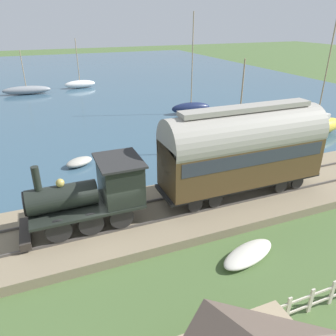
{
  "coord_description": "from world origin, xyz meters",
  "views": [
    {
      "loc": [
        -12.75,
        2.26,
        9.2
      ],
      "look_at": [
        3.31,
        -4.25,
        1.16
      ],
      "focal_mm": 35.0,
      "sensor_mm": 36.0,
      "label": 1
    }
  ],
  "objects_px": {
    "sailboat_yellow": "(315,127)",
    "rowboat_off_pier": "(79,162)",
    "sailboat_navy": "(191,107)",
    "beached_dinghy": "(248,254)",
    "passenger_coach": "(243,147)",
    "sailboat_white": "(80,84)",
    "steam_locomotive": "(97,189)",
    "sailboat_gray": "(27,90)",
    "sailboat_blue": "(237,144)"
  },
  "relations": [
    {
      "from": "sailboat_gray",
      "to": "sailboat_yellow",
      "type": "xyz_separation_m",
      "value": [
        -26.58,
        -22.35,
        0.24
      ]
    },
    {
      "from": "steam_locomotive",
      "to": "beached_dinghy",
      "type": "bearing_deg",
      "value": -128.33
    },
    {
      "from": "steam_locomotive",
      "to": "sailboat_white",
      "type": "xyz_separation_m",
      "value": [
        35.06,
        -4.24,
        -1.68
      ]
    },
    {
      "from": "rowboat_off_pier",
      "to": "beached_dinghy",
      "type": "height_order",
      "value": "rowboat_off_pier"
    },
    {
      "from": "beached_dinghy",
      "to": "passenger_coach",
      "type": "bearing_deg",
      "value": -28.15
    },
    {
      "from": "sailboat_gray",
      "to": "beached_dinghy",
      "type": "relative_size",
      "value": 2.0
    },
    {
      "from": "beached_dinghy",
      "to": "sailboat_gray",
      "type": "bearing_deg",
      "value": 12.17
    },
    {
      "from": "sailboat_navy",
      "to": "beached_dinghy",
      "type": "relative_size",
      "value": 3.22
    },
    {
      "from": "passenger_coach",
      "to": "sailboat_yellow",
      "type": "height_order",
      "value": "sailboat_yellow"
    },
    {
      "from": "sailboat_blue",
      "to": "rowboat_off_pier",
      "type": "xyz_separation_m",
      "value": [
        1.9,
        11.21,
        -0.34
      ]
    },
    {
      "from": "sailboat_navy",
      "to": "sailboat_gray",
      "type": "bearing_deg",
      "value": 50.79
    },
    {
      "from": "passenger_coach",
      "to": "sailboat_yellow",
      "type": "xyz_separation_m",
      "value": [
        6.79,
        -11.99,
        -2.35
      ]
    },
    {
      "from": "passenger_coach",
      "to": "sailboat_blue",
      "type": "relative_size",
      "value": 1.33
    },
    {
      "from": "passenger_coach",
      "to": "sailboat_gray",
      "type": "bearing_deg",
      "value": 17.24
    },
    {
      "from": "sailboat_blue",
      "to": "beached_dinghy",
      "type": "height_order",
      "value": "sailboat_blue"
    },
    {
      "from": "steam_locomotive",
      "to": "sailboat_navy",
      "type": "height_order",
      "value": "sailboat_navy"
    },
    {
      "from": "passenger_coach",
      "to": "sailboat_navy",
      "type": "height_order",
      "value": "sailboat_navy"
    },
    {
      "from": "steam_locomotive",
      "to": "sailboat_blue",
      "type": "xyz_separation_m",
      "value": [
        6.1,
        -11.4,
        -1.63
      ]
    },
    {
      "from": "sailboat_gray",
      "to": "rowboat_off_pier",
      "type": "xyz_separation_m",
      "value": [
        -25.38,
        -2.98,
        -0.28
      ]
    },
    {
      "from": "passenger_coach",
      "to": "sailboat_white",
      "type": "relative_size",
      "value": 1.36
    },
    {
      "from": "steam_locomotive",
      "to": "sailboat_gray",
      "type": "xyz_separation_m",
      "value": [
        33.38,
        2.79,
        -1.69
      ]
    },
    {
      "from": "sailboat_yellow",
      "to": "sailboat_navy",
      "type": "bearing_deg",
      "value": 25.2
    },
    {
      "from": "sailboat_white",
      "to": "sailboat_blue",
      "type": "bearing_deg",
      "value": -169.96
    },
    {
      "from": "passenger_coach",
      "to": "sailboat_white",
      "type": "bearing_deg",
      "value": 5.43
    },
    {
      "from": "sailboat_yellow",
      "to": "rowboat_off_pier",
      "type": "distance_m",
      "value": 19.42
    },
    {
      "from": "sailboat_navy",
      "to": "sailboat_white",
      "type": "bearing_deg",
      "value": 32.63
    },
    {
      "from": "steam_locomotive",
      "to": "sailboat_yellow",
      "type": "bearing_deg",
      "value": -70.85
    },
    {
      "from": "passenger_coach",
      "to": "beached_dinghy",
      "type": "bearing_deg",
      "value": 151.85
    },
    {
      "from": "sailboat_gray",
      "to": "beached_dinghy",
      "type": "height_order",
      "value": "sailboat_gray"
    },
    {
      "from": "sailboat_gray",
      "to": "sailboat_blue",
      "type": "xyz_separation_m",
      "value": [
        -27.28,
        -14.19,
        0.06
      ]
    },
    {
      "from": "sailboat_navy",
      "to": "beached_dinghy",
      "type": "distance_m",
      "value": 22.48
    },
    {
      "from": "sailboat_yellow",
      "to": "rowboat_off_pier",
      "type": "relative_size",
      "value": 4.19
    },
    {
      "from": "sailboat_white",
      "to": "beached_dinghy",
      "type": "relative_size",
      "value": 2.19
    },
    {
      "from": "steam_locomotive",
      "to": "sailboat_navy",
      "type": "relative_size",
      "value": 0.57
    },
    {
      "from": "sailboat_yellow",
      "to": "beached_dinghy",
      "type": "xyz_separation_m",
      "value": [
        -11.0,
        14.24,
        -0.57
      ]
    },
    {
      "from": "steam_locomotive",
      "to": "rowboat_off_pier",
      "type": "xyz_separation_m",
      "value": [
        8.0,
        -0.19,
        -1.97
      ]
    },
    {
      "from": "passenger_coach",
      "to": "beached_dinghy",
      "type": "relative_size",
      "value": 2.96
    },
    {
      "from": "beached_dinghy",
      "to": "sailboat_yellow",
      "type": "bearing_deg",
      "value": -52.32
    },
    {
      "from": "sailboat_white",
      "to": "sailboat_gray",
      "type": "bearing_deg",
      "value": 99.58
    },
    {
      "from": "sailboat_navy",
      "to": "beached_dinghy",
      "type": "xyz_separation_m",
      "value": [
        -21.17,
        7.54,
        -0.44
      ]
    },
    {
      "from": "sailboat_navy",
      "to": "sailboat_blue",
      "type": "relative_size",
      "value": 1.45
    },
    {
      "from": "passenger_coach",
      "to": "beached_dinghy",
      "type": "height_order",
      "value": "passenger_coach"
    },
    {
      "from": "sailboat_navy",
      "to": "rowboat_off_pier",
      "type": "xyz_separation_m",
      "value": [
        -8.96,
        12.67,
        -0.39
      ]
    },
    {
      "from": "sailboat_blue",
      "to": "rowboat_off_pier",
      "type": "height_order",
      "value": "sailboat_blue"
    },
    {
      "from": "steam_locomotive",
      "to": "sailboat_gray",
      "type": "distance_m",
      "value": 33.54
    },
    {
      "from": "sailboat_blue",
      "to": "rowboat_off_pier",
      "type": "relative_size",
      "value": 3.08
    },
    {
      "from": "sailboat_gray",
      "to": "sailboat_white",
      "type": "distance_m",
      "value": 7.22
    },
    {
      "from": "sailboat_blue",
      "to": "sailboat_yellow",
      "type": "bearing_deg",
      "value": -94.45
    },
    {
      "from": "steam_locomotive",
      "to": "passenger_coach",
      "type": "relative_size",
      "value": 0.61
    },
    {
      "from": "sailboat_blue",
      "to": "sailboat_white",
      "type": "bearing_deg",
      "value": 4.57
    }
  ]
}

